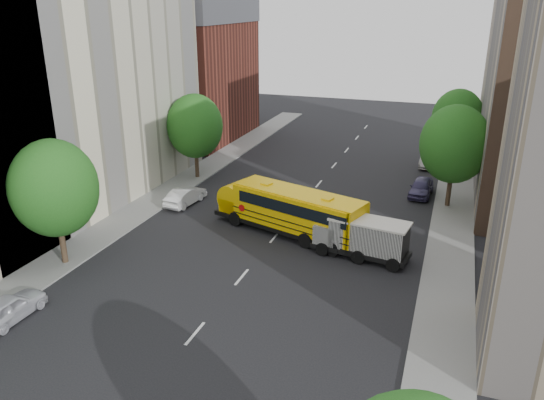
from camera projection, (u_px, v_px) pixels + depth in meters
The scene contains 16 objects.
ground at pixel (254, 262), 33.05m from camera, with size 120.00×120.00×0.00m, color black.
sidewalk_left at pixel (139, 211), 41.01m from camera, with size 3.00×80.00×0.12m, color slate.
sidewalk_right at pixel (450, 255), 33.87m from camera, with size 3.00×80.00×0.12m, color slate.
lane_markings at pixel (300, 207), 41.87m from camera, with size 0.15×64.00×0.01m, color silver.
building_left_cream at pixel (61, 75), 40.39m from camera, with size 10.00×26.00×20.00m, color beige.
building_left_redbrick at pixel (195, 82), 61.05m from camera, with size 10.00×15.00×13.00m, color maroon.
street_tree_1 at pixel (54, 188), 31.18m from camera, with size 5.12×5.12×7.90m.
street_tree_2 at pixel (195, 126), 47.11m from camera, with size 4.99×4.99×7.71m.
street_tree_4 at pixel (455, 144), 40.20m from camera, with size 5.25×5.25×8.10m.
street_tree_5 at pixel (458, 118), 50.93m from camera, with size 4.86×4.86×7.51m.
school_bus at pixel (288, 208), 36.58m from camera, with size 12.00×6.12×3.32m.
safari_truck at pixel (362, 237), 33.29m from camera, with size 6.34×3.10×2.60m.
parked_car_0 at pixel (9, 308), 26.88m from camera, with size 1.65×4.11×1.40m, color silver.
parked_car_1 at pixel (185, 196), 42.24m from camera, with size 1.46×4.20×1.38m, color white.
parked_car_4 at pixel (421, 187), 44.13m from camera, with size 1.70×4.22×1.44m, color #3B355D.
parked_car_5 at pixel (429, 159), 51.97m from camera, with size 1.53×4.38×1.44m, color gray.
Camera 1 is at (10.86, -27.50, 15.31)m, focal length 35.00 mm.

